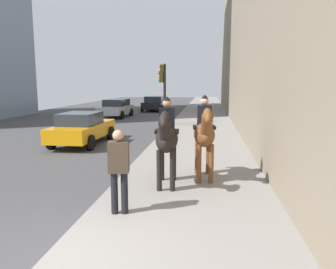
{
  "coord_description": "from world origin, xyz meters",
  "views": [
    {
      "loc": [
        -4.31,
        -2.44,
        2.71
      ],
      "look_at": [
        4.0,
        -1.42,
        1.4
      ],
      "focal_mm": 35.04,
      "sensor_mm": 36.0,
      "label": 1
    }
  ],
  "objects_px": {
    "mounted_horse_far": "(204,133)",
    "car_mid_lane": "(116,108)",
    "car_far_lane": "(154,103)",
    "mounted_horse_near": "(167,138)",
    "car_near_lane": "(82,128)",
    "traffic_light_far_curb": "(164,85)",
    "traffic_light_near_curb": "(163,89)",
    "pedestrian_greeting": "(119,166)"
  },
  "relations": [
    {
      "from": "car_near_lane",
      "to": "car_far_lane",
      "type": "relative_size",
      "value": 0.97
    },
    {
      "from": "mounted_horse_far",
      "to": "traffic_light_near_curb",
      "type": "xyz_separation_m",
      "value": [
        11.19,
        2.68,
        0.97
      ]
    },
    {
      "from": "traffic_light_near_curb",
      "to": "mounted_horse_far",
      "type": "bearing_deg",
      "value": -166.56
    },
    {
      "from": "car_near_lane",
      "to": "car_far_lane",
      "type": "xyz_separation_m",
      "value": [
        18.28,
        -0.2,
        0.02
      ]
    },
    {
      "from": "traffic_light_far_curb",
      "to": "pedestrian_greeting",
      "type": "bearing_deg",
      "value": -175.74
    },
    {
      "from": "car_far_lane",
      "to": "traffic_light_far_curb",
      "type": "distance_m",
      "value": 11.85
    },
    {
      "from": "mounted_horse_far",
      "to": "car_mid_lane",
      "type": "relative_size",
      "value": 0.54
    },
    {
      "from": "pedestrian_greeting",
      "to": "car_mid_lane",
      "type": "distance_m",
      "value": 20.37
    },
    {
      "from": "pedestrian_greeting",
      "to": "traffic_light_near_curb",
      "type": "relative_size",
      "value": 0.48
    },
    {
      "from": "mounted_horse_near",
      "to": "mounted_horse_far",
      "type": "xyz_separation_m",
      "value": [
        0.75,
        -0.93,
        0.02
      ]
    },
    {
      "from": "mounted_horse_far",
      "to": "car_near_lane",
      "type": "relative_size",
      "value": 0.53
    },
    {
      "from": "car_far_lane",
      "to": "mounted_horse_far",
      "type": "bearing_deg",
      "value": 10.46
    },
    {
      "from": "mounted_horse_near",
      "to": "car_far_lane",
      "type": "distance_m",
      "value": 24.61
    },
    {
      "from": "mounted_horse_near",
      "to": "car_near_lane",
      "type": "bearing_deg",
      "value": -146.38
    },
    {
      "from": "mounted_horse_near",
      "to": "car_far_lane",
      "type": "xyz_separation_m",
      "value": [
        24.22,
        4.36,
        -0.62
      ]
    },
    {
      "from": "mounted_horse_far",
      "to": "car_near_lane",
      "type": "bearing_deg",
      "value": -138.18
    },
    {
      "from": "traffic_light_far_curb",
      "to": "mounted_horse_far",
      "type": "bearing_deg",
      "value": -167.2
    },
    {
      "from": "car_near_lane",
      "to": "traffic_light_far_curb",
      "type": "relative_size",
      "value": 1.09
    },
    {
      "from": "car_near_lane",
      "to": "mounted_horse_far",
      "type": "bearing_deg",
      "value": -132.64
    },
    {
      "from": "mounted_horse_far",
      "to": "traffic_light_far_curb",
      "type": "height_order",
      "value": "traffic_light_far_curb"
    },
    {
      "from": "traffic_light_near_curb",
      "to": "car_mid_lane",
      "type": "bearing_deg",
      "value": 38.74
    },
    {
      "from": "pedestrian_greeting",
      "to": "traffic_light_far_curb",
      "type": "height_order",
      "value": "traffic_light_far_curb"
    },
    {
      "from": "car_far_lane",
      "to": "traffic_light_far_curb",
      "type": "xyz_separation_m",
      "value": [
        -11.42,
        -2.55,
        1.87
      ]
    },
    {
      "from": "car_near_lane",
      "to": "car_far_lane",
      "type": "distance_m",
      "value": 18.28
    },
    {
      "from": "car_far_lane",
      "to": "traffic_light_far_curb",
      "type": "bearing_deg",
      "value": 10.35
    },
    {
      "from": "car_mid_lane",
      "to": "traffic_light_near_curb",
      "type": "xyz_separation_m",
      "value": [
        -5.75,
        -4.61,
        1.61
      ]
    },
    {
      "from": "car_far_lane",
      "to": "traffic_light_far_curb",
      "type": "relative_size",
      "value": 1.12
    },
    {
      "from": "car_mid_lane",
      "to": "car_far_lane",
      "type": "height_order",
      "value": "same"
    },
    {
      "from": "traffic_light_far_curb",
      "to": "car_near_lane",
      "type": "bearing_deg",
      "value": 158.16
    },
    {
      "from": "mounted_horse_far",
      "to": "car_near_lane",
      "type": "xyz_separation_m",
      "value": [
        5.18,
        5.49,
        -0.65
      ]
    },
    {
      "from": "mounted_horse_near",
      "to": "car_near_lane",
      "type": "height_order",
      "value": "mounted_horse_near"
    },
    {
      "from": "pedestrian_greeting",
      "to": "car_near_lane",
      "type": "xyz_separation_m",
      "value": [
        7.81,
        3.84,
        -0.36
      ]
    },
    {
      "from": "car_near_lane",
      "to": "mounted_horse_near",
      "type": "bearing_deg",
      "value": -141.74
    },
    {
      "from": "mounted_horse_far",
      "to": "pedestrian_greeting",
      "type": "relative_size",
      "value": 1.35
    },
    {
      "from": "car_near_lane",
      "to": "traffic_light_far_curb",
      "type": "distance_m",
      "value": 7.63
    },
    {
      "from": "mounted_horse_near",
      "to": "pedestrian_greeting",
      "type": "height_order",
      "value": "mounted_horse_near"
    },
    {
      "from": "car_mid_lane",
      "to": "traffic_light_far_curb",
      "type": "relative_size",
      "value": 1.08
    },
    {
      "from": "mounted_horse_near",
      "to": "car_near_lane",
      "type": "relative_size",
      "value": 0.53
    },
    {
      "from": "car_far_lane",
      "to": "traffic_light_near_curb",
      "type": "xyz_separation_m",
      "value": [
        -12.27,
        -2.61,
        1.61
      ]
    },
    {
      "from": "mounted_horse_far",
      "to": "car_far_lane",
      "type": "distance_m",
      "value": 24.06
    },
    {
      "from": "car_near_lane",
      "to": "traffic_light_far_curb",
      "type": "xyz_separation_m",
      "value": [
        6.86,
        -2.75,
        1.89
      ]
    },
    {
      "from": "mounted_horse_near",
      "to": "car_mid_lane",
      "type": "bearing_deg",
      "value": -164.13
    }
  ]
}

